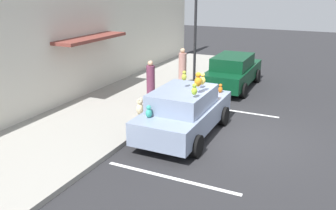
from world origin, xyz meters
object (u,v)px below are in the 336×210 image
object	(u,v)px
parked_sedan_behind	(233,71)
teddy_bear_on_sidewalk	(140,107)
street_lamp_post	(195,28)
pedestrian_walking_past	(182,68)
pedestrian_near_shopfront	(151,83)
plush_covered_car	(185,111)

from	to	relation	value
parked_sedan_behind	teddy_bear_on_sidewalk	distance (m)	5.64
teddy_bear_on_sidewalk	street_lamp_post	xyz separation A→B (m)	(4.70, -0.25, 2.30)
street_lamp_post	pedestrian_walking_past	size ratio (longest dim) A/B	2.47
parked_sedan_behind	pedestrian_near_shopfront	distance (m)	4.48
pedestrian_near_shopfront	pedestrian_walking_past	bearing A→B (deg)	-3.52
parked_sedan_behind	pedestrian_walking_past	size ratio (longest dim) A/B	2.60
teddy_bear_on_sidewalk	pedestrian_near_shopfront	world-z (taller)	pedestrian_near_shopfront
pedestrian_near_shopfront	pedestrian_walking_past	xyz separation A→B (m)	(2.78, -0.17, 0.03)
plush_covered_car	parked_sedan_behind	size ratio (longest dim) A/B	0.94
plush_covered_car	pedestrian_walking_past	xyz separation A→B (m)	(4.90, 2.16, 0.15)
pedestrian_walking_past	pedestrian_near_shopfront	bearing A→B (deg)	176.48
teddy_bear_on_sidewalk	pedestrian_near_shopfront	distance (m)	1.53
teddy_bear_on_sidewalk	pedestrian_walking_past	size ratio (longest dim) A/B	0.34
plush_covered_car	parked_sedan_behind	xyz separation A→B (m)	(5.99, 0.08, -0.01)
teddy_bear_on_sidewalk	street_lamp_post	bearing A→B (deg)	-3.02
teddy_bear_on_sidewalk	street_lamp_post	size ratio (longest dim) A/B	0.14
pedestrian_walking_past	plush_covered_car	bearing A→B (deg)	-156.19
plush_covered_car	pedestrian_near_shopfront	world-z (taller)	plush_covered_car
pedestrian_near_shopfront	pedestrian_walking_past	world-z (taller)	pedestrian_walking_past
parked_sedan_behind	street_lamp_post	world-z (taller)	street_lamp_post
plush_covered_car	parked_sedan_behind	bearing A→B (deg)	0.80
street_lamp_post	pedestrian_near_shopfront	size ratio (longest dim) A/B	2.56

